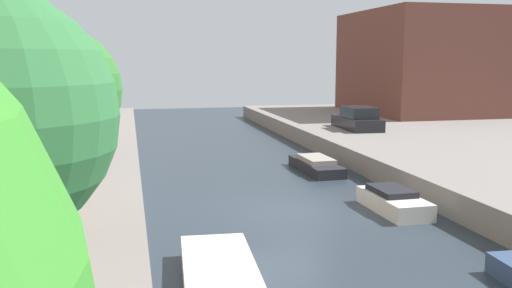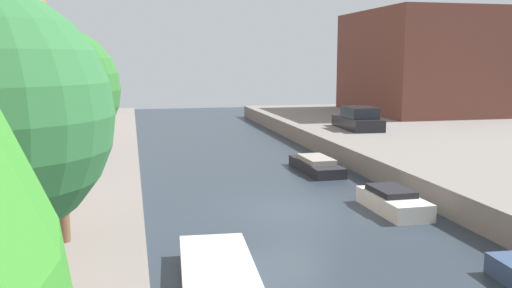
% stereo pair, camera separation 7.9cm
% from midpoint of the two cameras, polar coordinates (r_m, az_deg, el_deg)
% --- Properties ---
extents(ground_plane, '(84.00, 84.00, 0.00)m').
position_cam_midpoint_polar(ground_plane, '(19.54, 3.19, -6.99)').
color(ground_plane, '#28333D').
extents(low_block_right, '(10.00, 12.57, 8.12)m').
position_cam_midpoint_polar(low_block_right, '(47.13, 16.78, 8.12)').
color(low_block_right, brown).
rests_on(low_block_right, quay_right).
extents(street_tree_2, '(2.91, 2.91, 5.06)m').
position_cam_midpoint_polar(street_tree_2, '(13.43, -20.06, 5.17)').
color(street_tree_2, brown).
rests_on(street_tree_2, quay_left).
extents(parked_car, '(2.07, 4.50, 1.41)m').
position_cam_midpoint_polar(parked_car, '(34.79, 10.41, 2.50)').
color(parked_car, black).
rests_on(parked_car, quay_right).
extents(moored_boat_left_2, '(2.00, 4.58, 0.57)m').
position_cam_midpoint_polar(moored_boat_left_2, '(13.27, -3.94, -13.48)').
color(moored_boat_left_2, beige).
rests_on(moored_boat_left_2, ground_plane).
extents(moored_boat_right_3, '(1.43, 3.29, 0.81)m').
position_cam_midpoint_polar(moored_boat_right_3, '(20.03, 13.94, -5.79)').
color(moored_boat_right_3, beige).
rests_on(moored_boat_right_3, ground_plane).
extents(moored_boat_right_4, '(1.54, 4.17, 0.71)m').
position_cam_midpoint_polar(moored_boat_right_4, '(26.38, 6.16, -2.19)').
color(moored_boat_right_4, '#232328').
rests_on(moored_boat_right_4, ground_plane).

